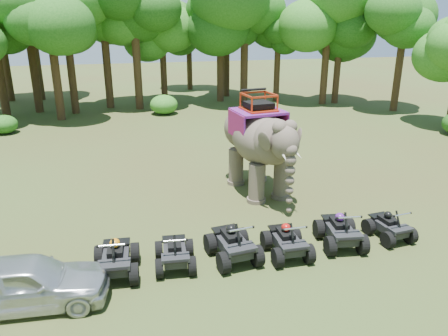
# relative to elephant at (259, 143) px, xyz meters

# --- Properties ---
(ground) EXTENTS (110.00, 110.00, 0.00)m
(ground) POSITION_rel_elephant_xyz_m (-1.94, -3.29, -2.12)
(ground) COLOR #47381E
(ground) RESTS_ON ground
(elephant) EXTENTS (2.95, 5.33, 4.25)m
(elephant) POSITION_rel_elephant_xyz_m (0.00, 0.00, 0.00)
(elephant) COLOR brown
(elephant) RESTS_ON ground
(parked_car) EXTENTS (4.17, 1.84, 1.40)m
(parked_car) POSITION_rel_elephant_xyz_m (-8.06, -6.17, -1.43)
(parked_car) COLOR silver
(parked_car) RESTS_ON ground
(atv_0) EXTENTS (1.40, 1.86, 1.33)m
(atv_0) POSITION_rel_elephant_xyz_m (-5.86, -5.21, -1.46)
(atv_0) COLOR black
(atv_0) RESTS_ON ground
(atv_1) EXTENTS (1.28, 1.68, 1.19)m
(atv_1) POSITION_rel_elephant_xyz_m (-4.14, -5.15, -1.53)
(atv_1) COLOR black
(atv_1) RESTS_ON ground
(atv_2) EXTENTS (1.58, 2.00, 1.36)m
(atv_2) POSITION_rel_elephant_xyz_m (-2.35, -5.14, -1.45)
(atv_2) COLOR black
(atv_2) RESTS_ON ground
(atv_3) EXTENTS (1.25, 1.70, 1.26)m
(atv_3) POSITION_rel_elephant_xyz_m (-0.65, -5.30, -1.50)
(atv_3) COLOR black
(atv_3) RESTS_ON ground
(atv_4) EXTENTS (1.50, 1.93, 1.33)m
(atv_4) POSITION_rel_elephant_xyz_m (1.26, -5.08, -1.46)
(atv_4) COLOR black
(atv_4) RESTS_ON ground
(atv_5) EXTENTS (1.31, 1.67, 1.14)m
(atv_5) POSITION_rel_elephant_xyz_m (3.10, -5.02, -1.56)
(atv_5) COLOR black
(atv_5) RESTS_ON ground
(tree_0) EXTENTS (5.36, 5.36, 7.66)m
(tree_0) POSITION_rel_elephant_xyz_m (-1.94, 20.92, 1.70)
(tree_0) COLOR #195114
(tree_0) RESTS_ON ground
(tree_1) EXTENTS (6.35, 6.35, 9.06)m
(tree_1) POSITION_rel_elephant_xyz_m (2.71, 19.87, 2.41)
(tree_1) COLOR #195114
(tree_1) RESTS_ON ground
(tree_2) EXTENTS (4.67, 4.67, 6.68)m
(tree_2) POSITION_rel_elephant_xyz_m (7.41, 18.92, 1.21)
(tree_2) COLOR #195114
(tree_2) RESTS_ON ground
(tree_3) EXTENTS (5.39, 5.39, 7.70)m
(tree_3) POSITION_rel_elephant_xyz_m (11.93, 16.96, 1.73)
(tree_3) COLOR #195114
(tree_3) RESTS_ON ground
(tree_4) EXTENTS (5.76, 5.76, 8.23)m
(tree_4) POSITION_rel_elephant_xyz_m (14.98, 13.09, 1.99)
(tree_4) COLOR #195114
(tree_4) RESTS_ON ground
(tree_27) EXTENTS (6.54, 6.54, 9.35)m
(tree_27) POSITION_rel_elephant_xyz_m (-9.79, 15.67, 2.55)
(tree_27) COLOR #195114
(tree_27) RESTS_ON ground
(tree_28) EXTENTS (6.82, 6.82, 9.74)m
(tree_28) POSITION_rel_elephant_xyz_m (-6.45, 19.19, 2.75)
(tree_28) COLOR #195114
(tree_28) RESTS_ON ground
(tree_29) EXTENTS (5.04, 5.04, 7.20)m
(tree_29) POSITION_rel_elephant_xyz_m (1.07, 26.43, 1.48)
(tree_29) COLOR #195114
(tree_29) RESTS_ON ground
(tree_30) EXTENTS (6.31, 6.31, 9.01)m
(tree_30) POSITION_rel_elephant_xyz_m (10.75, 16.81, 2.38)
(tree_30) COLOR #195114
(tree_30) RESTS_ON ground
(tree_31) EXTENTS (7.42, 7.42, 10.59)m
(tree_31) POSITION_rel_elephant_xyz_m (4.61, 19.20, 3.17)
(tree_31) COLOR #195114
(tree_31) RESTS_ON ground
(tree_33) EXTENTS (6.10, 6.10, 8.72)m
(tree_33) POSITION_rel_elephant_xyz_m (-8.98, 17.63, 2.23)
(tree_33) COLOR #195114
(tree_33) RESTS_ON ground
(tree_35) EXTENTS (7.02, 7.02, 10.03)m
(tree_35) POSITION_rel_elephant_xyz_m (-12.38, 24.00, 2.89)
(tree_35) COLOR #195114
(tree_35) RESTS_ON ground
(tree_36) EXTENTS (6.96, 6.96, 9.94)m
(tree_36) POSITION_rel_elephant_xyz_m (-4.19, 18.14, 2.84)
(tree_36) COLOR #195114
(tree_36) RESTS_ON ground
(tree_37) EXTENTS (7.02, 7.02, 10.02)m
(tree_37) POSITION_rel_elephant_xyz_m (-11.72, 18.68, 2.89)
(tree_37) COLOR #195114
(tree_37) RESTS_ON ground
(tree_38) EXTENTS (5.51, 5.51, 7.87)m
(tree_38) POSITION_rel_elephant_xyz_m (3.77, 22.07, 1.81)
(tree_38) COLOR #195114
(tree_38) RESTS_ON ground
(tree_39) EXTENTS (7.15, 7.15, 10.21)m
(tree_39) POSITION_rel_elephant_xyz_m (-14.86, 23.99, 2.98)
(tree_39) COLOR #195114
(tree_39) RESTS_ON ground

